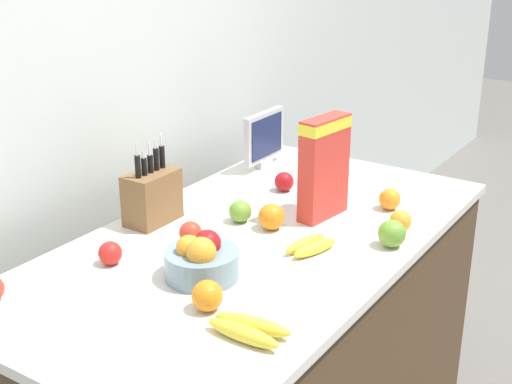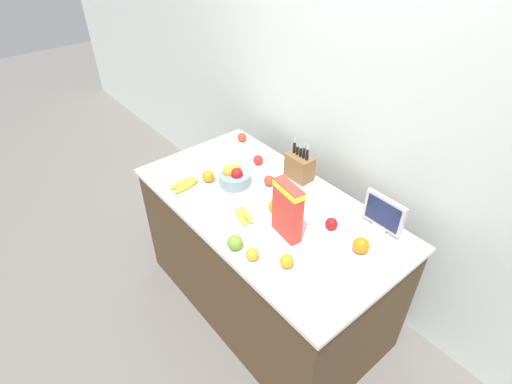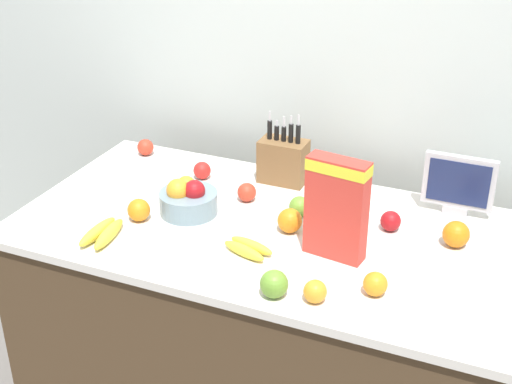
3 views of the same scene
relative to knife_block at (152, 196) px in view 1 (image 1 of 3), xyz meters
name	(u,v)px [view 1 (image 1 of 3)]	position (x,y,z in m)	size (l,w,h in m)	color
wall_back	(89,86)	(0.07, 0.32, 0.30)	(9.00, 0.06, 2.60)	silver
counter	(255,364)	(0.07, -0.34, -0.54)	(1.70, 0.90, 0.91)	#4C3823
knife_block	(152,196)	(0.00, 0.00, 0.00)	(0.18, 0.11, 0.28)	brown
small_monitor	(264,138)	(0.65, 0.00, 0.03)	(0.24, 0.03, 0.22)	#B7B7BC
cereal_box	(324,164)	(0.34, -0.43, 0.09)	(0.20, 0.09, 0.33)	red
fruit_bowl	(201,260)	(-0.22, -0.36, -0.03)	(0.20, 0.20, 0.13)	gray
banana_bunch_left	(248,329)	(-0.39, -0.63, -0.07)	(0.10, 0.20, 0.04)	yellow
banana_bunch_right	(310,246)	(0.09, -0.53, -0.07)	(0.18, 0.12, 0.04)	yellow
apple_front	(191,233)	(-0.06, -0.20, -0.05)	(0.07, 0.07, 0.07)	red
apple_rear	(110,253)	(-0.29, -0.10, -0.05)	(0.07, 0.07, 0.07)	red
apple_by_knife_block	(240,211)	(0.15, -0.23, -0.05)	(0.07, 0.07, 0.07)	#6B9E33
apple_middle	(284,182)	(0.47, -0.21, -0.05)	(0.07, 0.07, 0.07)	#A31419
apple_rightmost	(392,234)	(0.25, -0.71, -0.05)	(0.08, 0.08, 0.08)	#6B9E33
orange_front_left	(207,296)	(-0.34, -0.48, -0.05)	(0.08, 0.08, 0.08)	orange
orange_front_center	(401,221)	(0.37, -0.69, -0.05)	(0.07, 0.07, 0.07)	orange
orange_back_center	(318,164)	(0.68, -0.22, -0.04)	(0.09, 0.09, 0.09)	orange
orange_front_right	(390,199)	(0.51, -0.59, -0.05)	(0.07, 0.07, 0.07)	orange
orange_by_cereal	(271,217)	(0.16, -0.35, -0.05)	(0.08, 0.08, 0.08)	orange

